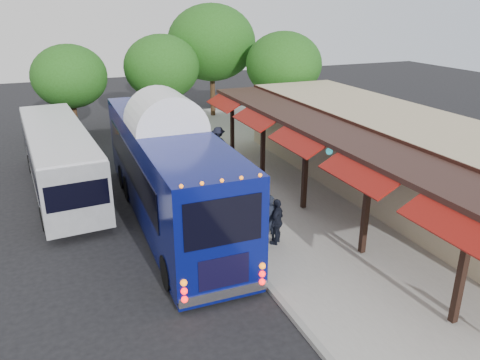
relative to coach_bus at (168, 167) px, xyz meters
name	(u,v)px	position (x,y,z in m)	size (l,w,h in m)	color
ground	(260,281)	(1.45, -5.50, -2.19)	(90.00, 90.00, 0.00)	black
sidewalk	(328,206)	(6.45, -1.50, -2.12)	(10.00, 40.00, 0.15)	#9E9B93
curb	(218,226)	(1.50, -1.50, -2.12)	(0.20, 40.00, 0.16)	gray
station_shelter	(397,157)	(9.83, -1.50, -0.35)	(8.15, 20.00, 3.60)	tan
coach_bus	(168,167)	(0.00, 0.00, 0.00)	(2.83, 12.84, 4.09)	#081061
city_bus	(59,157)	(-3.84, 4.78, -0.54)	(3.20, 11.26, 2.99)	gray
ped_a	(270,220)	(2.67, -3.61, -1.14)	(0.66, 0.43, 1.81)	black
ped_b	(251,219)	(2.15, -3.17, -1.22)	(0.80, 0.62, 1.65)	black
ped_c	(277,221)	(2.89, -3.72, -1.20)	(0.99, 0.41, 1.69)	black
ped_d	(219,144)	(4.10, 5.62, -1.09)	(1.23, 0.71, 1.90)	black
tree_left	(162,67)	(3.18, 13.82, 2.00)	(4.92, 4.92, 6.30)	#382314
tree_mid	(212,43)	(7.48, 16.22, 3.24)	(6.36, 6.36, 8.15)	#382314
tree_right	(284,65)	(10.81, 11.32, 2.10)	(5.04, 5.04, 6.45)	#382314
tree_far	(70,77)	(-2.55, 14.01, 1.70)	(4.56, 4.56, 5.84)	#382314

